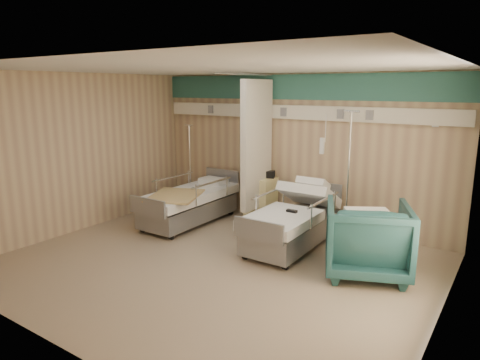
% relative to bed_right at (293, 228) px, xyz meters
% --- Properties ---
extents(ground, '(6.00, 5.00, 0.00)m').
position_rel_bed_right_xyz_m(ground, '(-0.60, -1.30, -0.32)').
color(ground, '#87745D').
rests_on(ground, ground).
extents(room_walls, '(6.04, 5.04, 2.82)m').
position_rel_bed_right_xyz_m(room_walls, '(-0.63, -1.05, 1.55)').
color(room_walls, tan).
rests_on(room_walls, ground).
extents(bed_right, '(1.00, 2.16, 0.63)m').
position_rel_bed_right_xyz_m(bed_right, '(0.00, 0.00, 0.00)').
color(bed_right, white).
rests_on(bed_right, ground).
extents(bed_left, '(1.00, 2.16, 0.63)m').
position_rel_bed_right_xyz_m(bed_left, '(-2.20, 0.00, 0.00)').
color(bed_left, white).
rests_on(bed_left, ground).
extents(bedside_cabinet, '(0.50, 0.48, 0.85)m').
position_rel_bed_right_xyz_m(bedside_cabinet, '(-1.15, 0.90, 0.11)').
color(bedside_cabinet, beige).
rests_on(bedside_cabinet, ground).
extents(visitor_armchair, '(1.44, 1.46, 1.02)m').
position_rel_bed_right_xyz_m(visitor_armchair, '(1.33, -0.38, 0.20)').
color(visitor_armchair, '#1D4849').
rests_on(visitor_armchair, ground).
extents(waffle_blanket, '(0.76, 0.74, 0.07)m').
position_rel_bed_right_xyz_m(waffle_blanket, '(1.34, -0.41, 0.74)').
color(waffle_blanket, white).
rests_on(waffle_blanket, visitor_armchair).
extents(iv_stand_right, '(0.39, 0.39, 2.18)m').
position_rel_bed_right_xyz_m(iv_stand_right, '(0.57, 0.89, 0.13)').
color(iv_stand_right, silver).
rests_on(iv_stand_right, ground).
extents(iv_stand_left, '(0.32, 0.32, 1.80)m').
position_rel_bed_right_xyz_m(iv_stand_left, '(-2.77, 0.72, 0.05)').
color(iv_stand_left, silver).
rests_on(iv_stand_left, ground).
extents(call_remote, '(0.17, 0.08, 0.04)m').
position_rel_bed_right_xyz_m(call_remote, '(0.07, -0.17, 0.33)').
color(call_remote, black).
rests_on(call_remote, bed_right).
extents(tan_blanket, '(1.15, 1.27, 0.04)m').
position_rel_bed_right_xyz_m(tan_blanket, '(-2.12, -0.46, 0.33)').
color(tan_blanket, tan).
rests_on(tan_blanket, bed_left).
extents(toiletry_bag, '(0.28, 0.23, 0.13)m').
position_rel_bed_right_xyz_m(toiletry_bag, '(-1.04, 0.98, 0.60)').
color(toiletry_bag, black).
rests_on(toiletry_bag, bedside_cabinet).
extents(white_cup, '(0.12, 0.12, 0.13)m').
position_rel_bed_right_xyz_m(white_cup, '(-1.19, 0.95, 0.60)').
color(white_cup, white).
rests_on(white_cup, bedside_cabinet).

